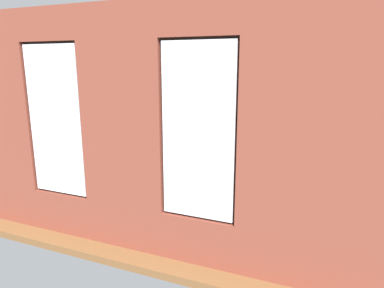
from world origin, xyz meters
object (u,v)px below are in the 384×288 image
Objects in this scene: potted_plant_by_left_couch at (320,165)px; candle_jar at (225,160)px; table_plant_small at (206,158)px; potted_plant_corner_near_left at (350,144)px; coffee_table at (206,166)px; potted_plant_between_couches at (226,189)px; papasan_chair at (183,141)px; couch_left at (342,197)px; potted_plant_beside_window_right at (62,176)px; couch_by_window at (138,202)px; media_console at (66,161)px; cup_ceramic at (185,160)px; tv_flatscreen at (63,132)px; potted_plant_corner_far_left at (361,218)px; remote_black at (200,161)px; potted_plant_foreground_right at (131,127)px; remote_gray at (208,165)px.

candle_jar is at bearing 23.71° from potted_plant_by_left_couch.
table_plant_small is 0.21× the size of potted_plant_corner_near_left.
coffee_table is 1.02× the size of potted_plant_between_couches.
papasan_chair is 3.42m from potted_plant_by_left_couch.
potted_plant_beside_window_right reaches higher than couch_left.
potted_plant_corner_near_left is at bearing -128.38° from couch_by_window.
coffee_table is 1.38× the size of media_console.
cup_ceramic is 0.79m from candle_jar.
media_console is (2.79, 0.28, -0.26)m from cup_ceramic.
table_plant_small is (-0.39, -1.92, 0.24)m from couch_by_window.
tv_flatscreen is (3.53, 0.54, 0.40)m from candle_jar.
papasan_chair is 0.96× the size of potted_plant_corner_far_left.
candle_jar is 3.58m from media_console.
cup_ceramic is 0.85× the size of candle_jar.
tv_flatscreen is at bearing -63.36° from remote_black.
candle_jar is 0.11× the size of potted_plant_corner_far_left.
couch_by_window is at bearing 89.85° from cup_ceramic.
candle_jar is 3.59m from tv_flatscreen.
couch_by_window is at bearing -67.03° from couch_left.
potted_plant_corner_far_left is (-5.50, 3.86, -0.02)m from potted_plant_foreground_right.
cup_ceramic is at bearing 22.64° from potted_plant_by_left_couch.
potted_plant_beside_window_right is at bearing 174.78° from remote_gray.
remote_gray is (-0.49, -1.79, 0.14)m from couch_by_window.
tv_flatscreen is at bearing -28.66° from couch_by_window.
couch_by_window is 11.05× the size of remote_black.
potted_plant_by_left_couch reaches higher than media_console.
potted_plant_between_couches reaches higher than couch_by_window.
papasan_chair reaches higher than remote_gray.
couch_by_window is 2.01× the size of media_console.
potted_plant_by_left_couch is 0.64× the size of potted_plant_beside_window_right.
media_console is 0.83× the size of papasan_chair.
potted_plant_foreground_right is at bearing -27.80° from candle_jar.
potted_plant_beside_window_right is (1.35, 1.89, 0.09)m from cup_ceramic.
couch_by_window is 1.54× the size of potted_plant_foreground_right.
cup_ceramic is 0.62× the size of remote_black.
couch_left is 2.25m from candle_jar.
remote_black is 0.29× the size of potted_plant_by_left_couch.
couch_by_window reaches higher than remote_black.
remote_gray is (-0.10, 0.12, -0.10)m from table_plant_small.
couch_by_window is 3.22m from tv_flatscreen.
couch_left is at bearing -138.39° from potted_plant_between_couches.
potted_plant_beside_window_right reaches higher than cup_ceramic.
media_console is at bearing 13.98° from potted_plant_by_left_couch.
potted_plant_corner_near_left is 1.68× the size of potted_plant_by_left_couch.
potted_plant_corner_far_left reaches higher than remote_gray.
table_plant_small is (2.49, -0.52, 0.24)m from couch_left.
remote_black is at bearing -37.19° from potted_plant_corner_far_left.
potted_plant_between_couches reaches higher than potted_plant_corner_far_left.
potted_plant_foreground_right is at bearing -38.44° from cup_ceramic.
potted_plant_beside_window_right is at bearing 49.33° from table_plant_small.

